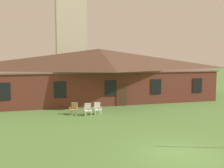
{
  "coord_description": "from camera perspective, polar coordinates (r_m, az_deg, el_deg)",
  "views": [
    {
      "loc": [
        -6.19,
        -10.43,
        4.5
      ],
      "look_at": [
        -1.14,
        7.93,
        2.63
      ],
      "focal_mm": 40.42,
      "sensor_mm": 36.0,
      "label": 1
    }
  ],
  "objects": [
    {
      "name": "brick_building",
      "position": [
        28.77,
        -2.93,
        2.41
      ],
      "size": [
        24.59,
        10.4,
        5.68
      ],
      "color": "brown",
      "rests_on": "ground"
    },
    {
      "name": "lawn_chair_left_end",
      "position": [
        20.88,
        -3.29,
        -5.44
      ],
      "size": [
        0.66,
        0.69,
        0.96
      ],
      "color": "white",
      "rests_on": "ground"
    },
    {
      "name": "lawn_chair_by_porch",
      "position": [
        20.97,
        -8.58,
        -5.44
      ],
      "size": [
        0.78,
        0.83,
        0.96
      ],
      "color": "tan",
      "rests_on": "ground"
    },
    {
      "name": "lawn_chair_near_door",
      "position": [
        20.54,
        -5.47,
        -5.64
      ],
      "size": [
        0.67,
        0.71,
        0.96
      ],
      "color": "white",
      "rests_on": "ground"
    },
    {
      "name": "dome_tower",
      "position": [
        43.64,
        -9.36,
        12.2
      ],
      "size": [
        5.18,
        5.18,
        20.76
      ],
      "color": "beige",
      "rests_on": "ground"
    },
    {
      "name": "ground_plane",
      "position": [
        12.93,
        14.85,
        -14.94
      ],
      "size": [
        200.0,
        200.0,
        0.0
      ],
      "primitive_type": "plane",
      "color": "#517A38"
    }
  ]
}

